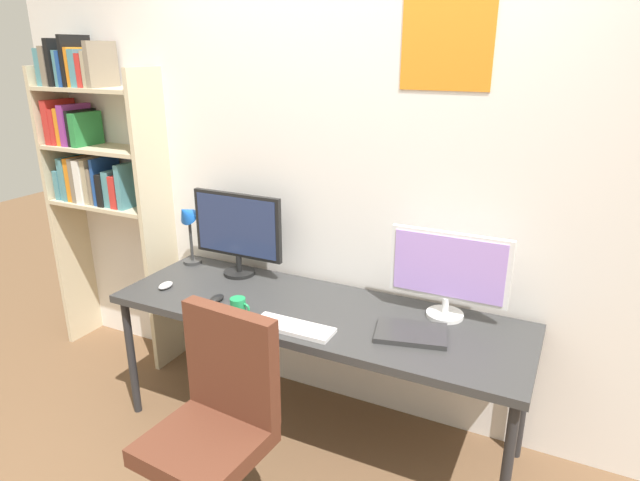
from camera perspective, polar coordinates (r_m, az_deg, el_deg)
wall_back at (r=2.93m, az=3.23°, el=6.06°), size 4.51×0.11×2.60m
desk at (r=2.78m, az=-0.46°, el=-8.15°), size 2.11×0.68×0.74m
bookshelf at (r=3.75m, az=-22.41°, el=7.71°), size 0.83×0.28×2.05m
office_chair at (r=2.46m, az=-10.86°, el=-20.70°), size 0.52×0.52×0.99m
monitor_left at (r=3.11m, az=-8.62°, el=1.12°), size 0.56×0.18×0.48m
monitor_right at (r=2.66m, az=13.27°, el=-3.11°), size 0.57×0.18×0.43m
desk_lamp at (r=3.32m, az=-13.72°, el=1.76°), size 0.11×0.16×0.39m
keyboard_main at (r=2.57m, az=-2.79°, el=-9.04°), size 0.39×0.13×0.02m
mouse_left_side at (r=2.88m, az=-10.73°, el=-5.96°), size 0.06×0.10×0.03m
mouse_right_side at (r=3.10m, az=-15.82°, el=-4.54°), size 0.06×0.10×0.03m
laptop_closed at (r=2.55m, az=9.49°, el=-9.51°), size 0.36×0.29×0.02m
coffee_mug at (r=2.71m, az=-8.51°, el=-6.87°), size 0.11×0.08×0.09m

